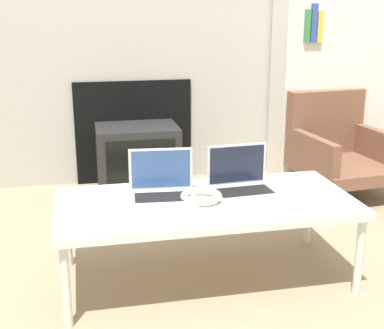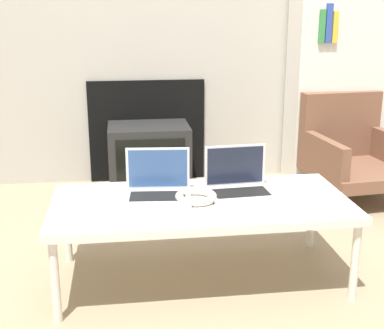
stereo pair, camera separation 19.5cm
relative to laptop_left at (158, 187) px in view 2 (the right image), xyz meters
name	(u,v)px [view 2 (the right image)]	position (x,y,z in m)	size (l,w,h in m)	color
ground_plane	(208,303)	(0.19, -0.29, -0.44)	(14.00, 14.00, 0.00)	#998466
table	(201,206)	(0.19, -0.07, -0.07)	(1.32, 0.62, 0.39)	silver
laptop_left	(158,187)	(0.00, 0.00, 0.00)	(0.31, 0.26, 0.21)	silver
laptop_right	(239,184)	(0.38, 0.00, 0.00)	(0.31, 0.25, 0.21)	silver
headphones	(196,197)	(0.16, -0.07, -0.03)	(0.19, 0.19, 0.04)	beige
phone	(246,211)	(0.35, -0.23, -0.04)	(0.06, 0.12, 0.01)	silver
tv	(149,157)	(0.03, 1.26, -0.21)	(0.55, 0.41, 0.45)	black
armchair	(351,150)	(1.35, 0.96, -0.13)	(0.62, 0.69, 0.67)	brown
bookshelf	(355,54)	(1.48, 1.31, 0.46)	(0.89, 0.32, 1.80)	silver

